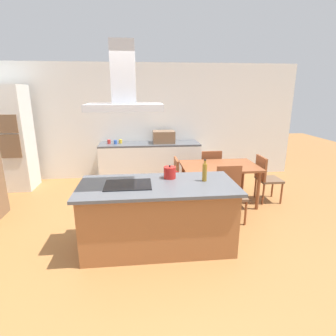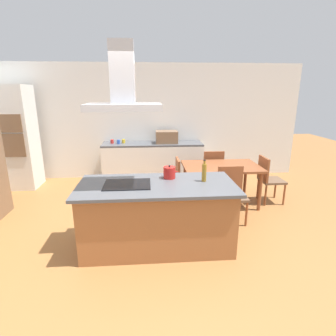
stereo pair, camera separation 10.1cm
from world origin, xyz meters
name	(u,v)px [view 1 (the left image)]	position (x,y,z in m)	size (l,w,h in m)	color
ground	(153,202)	(0.00, 1.50, 0.00)	(16.00, 16.00, 0.00)	#936033
wall_back	(148,122)	(0.00, 3.25, 1.35)	(7.20, 0.10, 2.70)	white
kitchen_island	(158,215)	(0.00, 0.00, 0.45)	(2.07, 0.97, 0.90)	#995B33
cooktop	(128,185)	(-0.39, 0.00, 0.91)	(0.60, 0.44, 0.01)	black
tea_kettle	(170,172)	(0.19, 0.23, 0.98)	(0.22, 0.17, 0.19)	#B21E19
olive_oil_bottle	(205,172)	(0.64, 0.06, 1.03)	(0.06, 0.06, 0.30)	olive
back_counter	(150,162)	(0.01, 2.88, 0.45)	(2.33, 0.62, 0.90)	silver
countertop_microwave	(164,137)	(0.34, 2.88, 1.04)	(0.50, 0.38, 0.28)	brown
coffee_mug_red	(109,142)	(-0.93, 2.92, 0.95)	(0.08, 0.08, 0.09)	red
coffee_mug_blue	(115,142)	(-0.77, 2.86, 0.95)	(0.08, 0.08, 0.09)	#2D56B2
coffee_mug_yellow	(121,141)	(-0.66, 2.94, 0.95)	(0.08, 0.08, 0.09)	gold
wall_oven_stack	(13,139)	(-2.90, 2.65, 1.10)	(0.70, 0.66, 2.20)	silver
dining_table	(219,169)	(1.24, 1.36, 0.67)	(1.40, 0.90, 0.75)	brown
chair_facing_island	(230,190)	(1.24, 0.70, 0.51)	(0.42, 0.42, 0.89)	brown
chair_at_right_end	(265,176)	(2.16, 1.36, 0.51)	(0.42, 0.42, 0.89)	brown
chair_at_left_end	(171,179)	(0.33, 1.36, 0.51)	(0.42, 0.42, 0.89)	brown
chair_facing_back_wall	(210,168)	(1.24, 2.03, 0.51)	(0.42, 0.42, 0.89)	brown
range_hood	(124,89)	(-0.39, 0.00, 2.10)	(0.90, 0.55, 0.78)	#ADADB2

